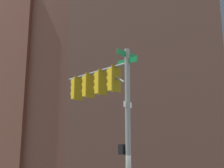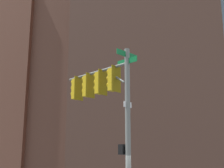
# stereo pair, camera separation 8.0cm
# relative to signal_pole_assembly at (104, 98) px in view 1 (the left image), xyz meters

# --- Properties ---
(signal_pole_assembly) EXTENTS (2.61, 3.79, 6.97)m
(signal_pole_assembly) POSITION_rel_signal_pole_assembly_xyz_m (0.00, 0.00, 0.00)
(signal_pole_assembly) COLOR slate
(signal_pole_assembly) RESTS_ON ground_plane
(building_brick_midblock) EXTENTS (21.78, 15.83, 37.29)m
(building_brick_midblock) POSITION_rel_signal_pole_assembly_xyz_m (41.42, 12.67, 13.59)
(building_brick_midblock) COLOR brown
(building_brick_midblock) RESTS_ON ground_plane
(building_glass_tower) EXTENTS (29.85, 22.64, 74.04)m
(building_glass_tower) POSITION_rel_signal_pole_assembly_xyz_m (53.59, -8.70, 31.97)
(building_glass_tower) COLOR #7A99B2
(building_glass_tower) RESTS_ON ground_plane
(building_brick_farside) EXTENTS (20.43, 17.68, 31.68)m
(building_brick_farside) POSITION_rel_signal_pole_assembly_xyz_m (39.90, 28.37, 10.79)
(building_brick_farside) COLOR brown
(building_brick_farside) RESTS_ON ground_plane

